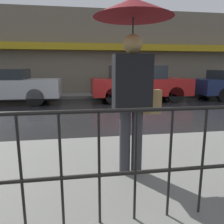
% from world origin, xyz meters
% --- Properties ---
extents(ground_plane, '(80.00, 80.00, 0.00)m').
position_xyz_m(ground_plane, '(0.00, 0.00, 0.00)').
color(ground_plane, black).
extents(sidewalk_far, '(28.00, 1.68, 0.14)m').
position_xyz_m(sidewalk_far, '(0.00, 4.14, 0.07)').
color(sidewalk_far, slate).
rests_on(sidewalk_far, ground_plane).
extents(lane_marking, '(25.20, 0.12, 0.01)m').
position_xyz_m(lane_marking, '(0.00, 0.00, 0.00)').
color(lane_marking, gold).
rests_on(lane_marking, ground_plane).
extents(building_storefront, '(28.00, 0.85, 4.63)m').
position_xyz_m(building_storefront, '(0.00, 5.09, 2.34)').
color(building_storefront, '#706656').
rests_on(building_storefront, ground_plane).
extents(pedestrian, '(0.93, 0.93, 2.14)m').
position_xyz_m(pedestrian, '(-1.55, -4.84, 1.74)').
color(pedestrian, '#333338').
rests_on(pedestrian, sidewalk_near).
extents(car_silver, '(4.79, 1.76, 1.45)m').
position_xyz_m(car_silver, '(-5.40, 2.27, 0.77)').
color(car_silver, '#B2B5BA').
rests_on(car_silver, ground_plane).
extents(car_red, '(4.40, 1.90, 1.60)m').
position_xyz_m(car_red, '(0.56, 2.27, 0.82)').
color(car_red, maroon).
rests_on(car_red, ground_plane).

